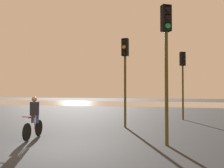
{
  "coord_description": "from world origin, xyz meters",
  "views": [
    {
      "loc": [
        3.9,
        -6.94,
        1.82
      ],
      "look_at": [
        0.5,
        5.0,
        2.2
      ],
      "focal_mm": 40.0,
      "sensor_mm": 36.0,
      "label": 1
    }
  ],
  "objects_px": {
    "traffic_light_center": "(125,66)",
    "cyclist": "(34,117)",
    "traffic_light_near_right": "(166,48)",
    "traffic_light_far_right": "(183,72)"
  },
  "relations": [
    {
      "from": "traffic_light_center",
      "to": "cyclist",
      "type": "xyz_separation_m",
      "value": [
        -2.78,
        -3.87,
        -2.34
      ]
    },
    {
      "from": "traffic_light_center",
      "to": "traffic_light_near_right",
      "type": "xyz_separation_m",
      "value": [
        2.32,
        -3.81,
        0.15
      ]
    },
    {
      "from": "traffic_light_near_right",
      "to": "traffic_light_center",
      "type": "bearing_deg",
      "value": -89.5
    },
    {
      "from": "traffic_light_far_right",
      "to": "traffic_light_near_right",
      "type": "relative_size",
      "value": 0.92
    },
    {
      "from": "traffic_light_center",
      "to": "traffic_light_near_right",
      "type": "height_order",
      "value": "traffic_light_near_right"
    },
    {
      "from": "traffic_light_far_right",
      "to": "traffic_light_center",
      "type": "bearing_deg",
      "value": 18.72
    },
    {
      "from": "traffic_light_far_right",
      "to": "traffic_light_near_right",
      "type": "bearing_deg",
      "value": 48.11
    },
    {
      "from": "traffic_light_center",
      "to": "cyclist",
      "type": "bearing_deg",
      "value": 67.14
    },
    {
      "from": "traffic_light_near_right",
      "to": "cyclist",
      "type": "bearing_deg",
      "value": -30.08
    },
    {
      "from": "cyclist",
      "to": "traffic_light_center",
      "type": "bearing_deg",
      "value": -134.25
    }
  ]
}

